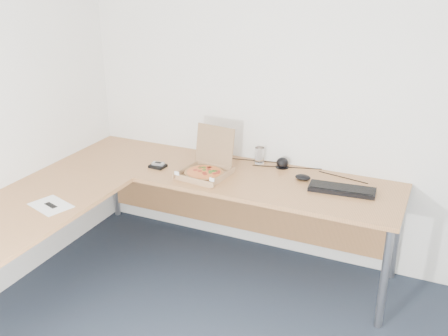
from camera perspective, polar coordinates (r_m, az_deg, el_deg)
The scene contains 11 objects.
room_shell at distance 2.12m, azimuth -3.18°, elevation -3.06°, with size 3.50×3.50×2.50m, color white, non-canonical shape.
desk at distance 3.49m, azimuth -7.70°, elevation -2.59°, with size 2.50×2.20×0.73m.
pizza_box at distance 3.62m, azimuth -2.11°, elevation -0.26°, with size 0.31×0.36×0.32m.
drinking_glass at distance 3.84m, azimuth 3.96°, elevation 1.40°, with size 0.07×0.07×0.12m, color white.
keyboard at distance 3.47m, azimuth 12.98°, elevation -2.34°, with size 0.43×0.15×0.03m, color black.
mouse at distance 3.59m, azimuth 8.76°, elevation -1.04°, with size 0.11×0.07×0.04m, color black.
wallet at distance 3.80m, azimuth -7.37°, elevation 0.22°, with size 0.11×0.09×0.02m, color black.
phone at distance 3.80m, azimuth -7.33°, elevation 0.48°, with size 0.09×0.05×0.02m, color #B2B5BA.
paper_sheet at distance 3.38m, azimuth -18.70°, elevation -3.96°, with size 0.26×0.19×0.00m, color white.
dome_speaker at distance 3.78m, azimuth 6.51°, elevation 0.64°, with size 0.10×0.10×0.08m, color black.
cable_bundle at distance 3.80m, azimuth 7.02°, elevation 0.09°, with size 0.55×0.04×0.01m, color black, non-canonical shape.
Camera 1 is at (0.89, -1.69, 2.15)m, focal length 41.12 mm.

